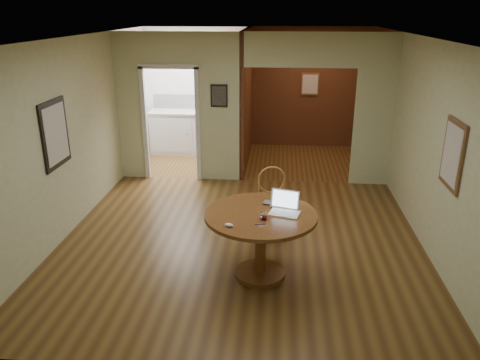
# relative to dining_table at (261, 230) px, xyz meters

# --- Properties ---
(floor) EXTENTS (5.00, 5.00, 0.00)m
(floor) POSITION_rel_dining_table_xyz_m (-0.31, 0.83, -0.61)
(floor) COLOR #4D3016
(floor) RESTS_ON ground
(room_shell) EXTENTS (5.20, 7.50, 5.00)m
(room_shell) POSITION_rel_dining_table_xyz_m (-0.78, 3.93, 0.68)
(room_shell) COLOR silver
(room_shell) RESTS_ON ground
(dining_table) EXTENTS (1.32, 1.32, 0.83)m
(dining_table) POSITION_rel_dining_table_xyz_m (0.00, 0.00, 0.00)
(dining_table) COLOR brown
(dining_table) RESTS_ON ground
(chair) EXTENTS (0.52, 0.52, 1.03)m
(chair) POSITION_rel_dining_table_xyz_m (0.12, 1.04, -0.04)
(chair) COLOR #A8743B
(chair) RESTS_ON ground
(open_laptop) EXTENTS (0.39, 0.38, 0.24)m
(open_laptop) POSITION_rel_dining_table_xyz_m (0.28, 0.08, 0.28)
(open_laptop) COLOR white
(open_laptop) RESTS_ON dining_table
(closed_laptop) EXTENTS (0.35, 0.27, 0.02)m
(closed_laptop) POSITION_rel_dining_table_xyz_m (0.16, 0.23, 0.23)
(closed_laptop) COLOR silver
(closed_laptop) RESTS_ON dining_table
(mouse) EXTENTS (0.11, 0.08, 0.04)m
(mouse) POSITION_rel_dining_table_xyz_m (-0.33, -0.38, 0.23)
(mouse) COLOR white
(mouse) RESTS_ON dining_table
(wine_glass) EXTENTS (0.09, 0.09, 0.10)m
(wine_glass) POSITION_rel_dining_table_xyz_m (0.04, -0.16, 0.27)
(wine_glass) COLOR white
(wine_glass) RESTS_ON dining_table
(pen) EXTENTS (0.12, 0.04, 0.01)m
(pen) POSITION_rel_dining_table_xyz_m (0.01, -0.30, 0.22)
(pen) COLOR #0B1B53
(pen) RESTS_ON dining_table
(kitchen_cabinet) EXTENTS (2.06, 0.60, 0.94)m
(kitchen_cabinet) POSITION_rel_dining_table_xyz_m (-1.66, 5.03, -0.14)
(kitchen_cabinet) COLOR silver
(kitchen_cabinet) RESTS_ON ground
(grocery_bag) EXTENTS (0.33, 0.30, 0.29)m
(grocery_bag) POSITION_rel_dining_table_xyz_m (-1.33, 5.03, 0.47)
(grocery_bag) COLOR beige
(grocery_bag) RESTS_ON kitchen_cabinet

